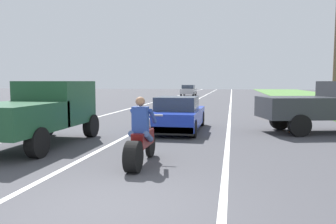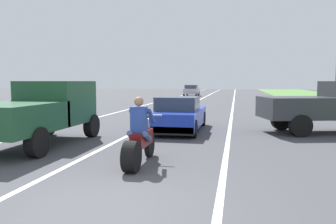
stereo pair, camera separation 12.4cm
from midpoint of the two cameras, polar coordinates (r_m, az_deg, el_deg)
The scene contains 11 objects.
ground_plane at distance 5.46m, azimuth -11.00°, elevation -16.06°, with size 160.00×160.00×0.00m, color #424247.
lane_stripe_left_solid at distance 25.84m, azimuth -5.11°, elevation 0.84°, with size 0.14×120.00×0.01m, color white.
lane_stripe_right_solid at distance 24.77m, azimuth 11.07°, elevation 0.58°, with size 0.14×120.00×0.01m, color white.
lane_stripe_centre_dashed at distance 25.05m, azimuth 2.81°, elevation 0.72°, with size 0.14×120.00×0.01m, color white.
motorcycle_with_rider at distance 7.87m, azimuth -4.48°, elevation -4.88°, with size 0.70×2.21×1.62m.
sports_car_blue at distance 13.39m, azimuth 2.02°, elevation -0.53°, with size 1.84×4.30×1.37m.
pickup_truck_left_lane_dark_green at distance 11.04m, azimuth -20.44°, elevation 0.41°, with size 2.02×4.80×1.98m.
pickup_truck_right_shoulder_dark_grey at distance 14.29m, azimuth 26.34°, elevation 1.22°, with size 5.14×3.14×1.98m.
construction_barrel_nearest at distance 13.83m, azimuth 21.49°, elevation -1.23°, with size 0.58×0.58×1.00m.
construction_barrel_mid at distance 18.33m, azimuth 17.70°, elevation 0.39°, with size 0.58×0.58×1.00m.
distant_car_far_ahead at distance 45.17m, azimuth 4.10°, elevation 3.70°, with size 1.80×4.00×1.50m.
Camera 2 is at (2.04, -4.68, 1.97)m, focal length 35.84 mm.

